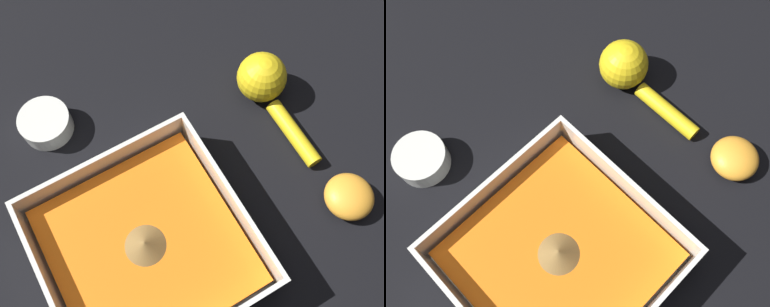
% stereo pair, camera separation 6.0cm
% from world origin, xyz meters
% --- Properties ---
extents(ground_plane, '(4.00, 4.00, 0.00)m').
position_xyz_m(ground_plane, '(0.00, 0.00, 0.00)').
color(ground_plane, black).
extents(square_dish, '(0.25, 0.25, 0.07)m').
position_xyz_m(square_dish, '(-0.03, 0.01, 0.02)').
color(square_dish, silver).
rests_on(square_dish, ground_plane).
extents(spice_bowl, '(0.07, 0.07, 0.03)m').
position_xyz_m(spice_bowl, '(0.01, -0.22, 0.02)').
color(spice_bowl, silver).
rests_on(spice_bowl, ground_plane).
extents(lemon_squeezer, '(0.07, 0.18, 0.07)m').
position_xyz_m(lemon_squeezer, '(-0.29, -0.11, 0.03)').
color(lemon_squeezer, yellow).
rests_on(lemon_squeezer, ground_plane).
extents(lemon_half, '(0.07, 0.07, 0.04)m').
position_xyz_m(lemon_half, '(-0.30, 0.08, 0.02)').
color(lemon_half, orange).
rests_on(lemon_half, ground_plane).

